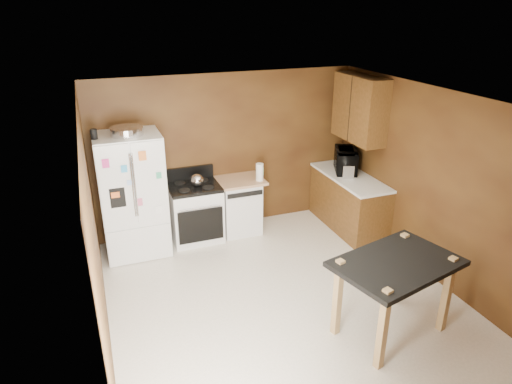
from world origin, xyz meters
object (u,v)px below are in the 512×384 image
paper_towel (260,172)px  dishwasher (239,205)px  toaster (347,169)px  refrigerator (133,195)px  gas_range (195,212)px  island (396,272)px  pen_cup (94,134)px  green_canister (260,171)px  microwave (346,161)px  kettle (197,180)px  roasting_pan (127,131)px

paper_towel → dishwasher: size_ratio=0.31×
toaster → refrigerator: refrigerator is taller
gas_range → island: size_ratio=0.74×
pen_cup → toaster: size_ratio=0.46×
green_canister → microwave: (1.36, -0.34, 0.12)m
refrigerator → kettle: bearing=0.1°
pen_cup → dishwasher: 2.49m
paper_towel → kettle: bearing=176.3°
gas_range → dishwasher: 0.72m
toaster → microwave: bearing=84.6°
roasting_pan → green_canister: 2.22m
microwave → dishwasher: (-1.76, 0.26, -0.61)m
roasting_pan → island: (2.41, -2.82, -1.08)m
pen_cup → kettle: 1.61m
green_canister → gas_range: 1.23m
dishwasher → island: island is taller
microwave → refrigerator: (-3.39, 0.18, -0.17)m
green_canister → gas_range: gas_range is taller
green_canister → gas_range: (-1.12, -0.10, -0.49)m
paper_towel → island: size_ratio=0.18×
green_canister → paper_towel: bearing=-114.2°
toaster → island: 2.63m
pen_cup → toaster: 3.81m
roasting_pan → dishwasher: bearing=4.4°
paper_towel → toaster: size_ratio=0.95×
pen_cup → green_canister: size_ratio=1.10×
paper_towel → refrigerator: size_ratio=0.15×
pen_cup → green_canister: bearing=5.9°
pen_cup → refrigerator: pen_cup is taller
dishwasher → island: bearing=-74.8°
gas_range → paper_towel: bearing=-6.9°
green_canister → microwave: 1.40m
toaster → paper_towel: bearing=-173.4°
green_canister → kettle: bearing=-171.5°
paper_towel → refrigerator: refrigerator is taller
toaster → island: (-0.86, -2.48, -0.22)m
pen_cup → dishwasher: pen_cup is taller
paper_towel → dishwasher: 0.66m
microwave → gas_range: microwave is taller
kettle → toaster: (2.34, -0.38, 0.01)m
roasting_pan → gas_range: roasting_pan is taller
kettle → microwave: size_ratio=0.33×
kettle → green_canister: 1.09m
paper_towel → gas_range: (-1.02, 0.12, -0.56)m
pen_cup → green_canister: (2.44, 0.25, -0.92)m
toaster → island: toaster is taller
dishwasher → kettle: bearing=-173.0°
roasting_pan → kettle: roasting_pan is taller
green_canister → refrigerator: bearing=-175.4°
paper_towel → island: (0.50, -2.80, -0.25)m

